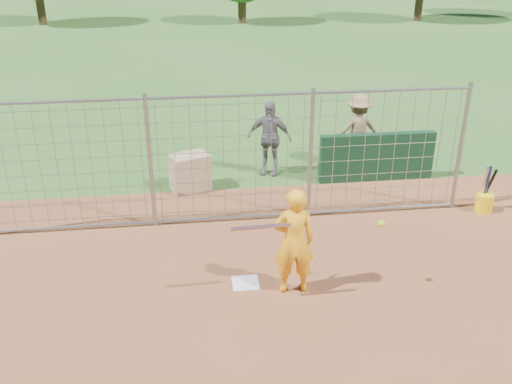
{
  "coord_description": "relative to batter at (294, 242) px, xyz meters",
  "views": [
    {
      "loc": [
        -0.83,
        -7.88,
        5.18
      ],
      "look_at": [
        0.3,
        0.8,
        1.15
      ],
      "focal_mm": 40.0,
      "sensor_mm": 36.0,
      "label": 1
    }
  ],
  "objects": [
    {
      "name": "dugout_wall",
      "position": [
        2.69,
        4.08,
        -0.33
      ],
      "size": [
        2.6,
        0.2,
        1.1
      ],
      "primitive_type": "cube",
      "color": "#11381E",
      "rests_on": "ground"
    },
    {
      "name": "backstop_fence",
      "position": [
        -0.71,
        2.48,
        0.38
      ],
      "size": [
        9.08,
        0.08,
        2.6
      ],
      "color": "gray",
      "rests_on": "ground"
    },
    {
      "name": "bystander_c",
      "position": [
        2.5,
        5.0,
        -0.0
      ],
      "size": [
        1.14,
        0.67,
        1.75
      ],
      "primitive_type": "imported",
      "rotation": [
        0.0,
        0.0,
        3.13
      ],
      "color": "#8B6F4C",
      "rests_on": "ground"
    },
    {
      "name": "home_plate",
      "position": [
        -0.71,
        0.28,
        -0.87
      ],
      "size": [
        0.43,
        0.43,
        0.02
      ],
      "primitive_type": "cube",
      "color": "silver",
      "rests_on": "ground"
    },
    {
      "name": "ground",
      "position": [
        -0.71,
        0.48,
        -0.88
      ],
      "size": [
        100.0,
        100.0,
        0.0
      ],
      "primitive_type": "plane",
      "color": "#2D591E",
      "rests_on": "ground"
    },
    {
      "name": "batter",
      "position": [
        0.0,
        0.0,
        0.0
      ],
      "size": [
        0.65,
        0.43,
        1.76
      ],
      "primitive_type": "imported",
      "rotation": [
        0.0,
        0.0,
        3.13
      ],
      "color": "#FDA716",
      "rests_on": "ground"
    },
    {
      "name": "bystander_b",
      "position": [
        0.35,
        4.77,
        -0.01
      ],
      "size": [
        1.1,
        0.76,
        1.74
      ],
      "primitive_type": "imported",
      "rotation": [
        0.0,
        0.0,
        -0.37
      ],
      "color": "slate",
      "rests_on": "ground"
    },
    {
      "name": "equipment_in_play",
      "position": [
        -0.11,
        -0.29,
        0.43
      ],
      "size": [
        2.32,
        0.25,
        0.23
      ],
      "color": "silver",
      "rests_on": "ground"
    },
    {
      "name": "bucket_with_bats",
      "position": [
        4.34,
        2.24,
        -0.63
      ],
      "size": [
        0.34,
        0.4,
        0.98
      ],
      "color": "yellow",
      "rests_on": "ground"
    },
    {
      "name": "equipment_bin",
      "position": [
        -1.49,
        4.1,
        -0.48
      ],
      "size": [
        0.94,
        0.79,
        0.8
      ],
      "primitive_type": "cube",
      "rotation": [
        0.0,
        0.0,
        0.35
      ],
      "color": "tan",
      "rests_on": "ground"
    }
  ]
}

